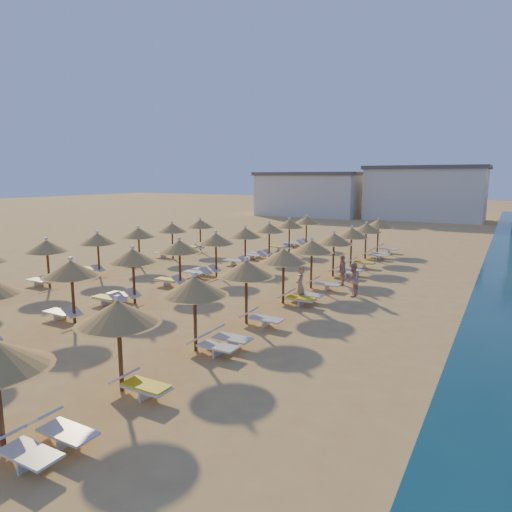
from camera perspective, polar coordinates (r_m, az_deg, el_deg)
The scene contains 9 objects.
ground at distance 22.57m, azimuth -2.23°, elevation -5.04°, with size 220.00×220.00×0.00m, color tan.
hotel_blocks at distance 65.19m, azimuth 21.86°, elevation 7.31°, with size 49.89×10.67×8.10m.
parasol_row_east at distance 22.39m, azimuth 5.34°, elevation 0.54°, with size 2.31×32.62×2.70m.
parasol_row_west at distance 25.41m, azimuth -7.18°, elevation 1.61°, with size 2.31×32.62×2.70m.
parasol_row_inland at distance 29.39m, azimuth -16.75°, elevation 2.38°, with size 2.31×19.15×2.70m.
loungers at distance 24.92m, azimuth -4.84°, elevation -2.82°, with size 15.24×30.94×0.66m.
beachgoer_b at distance 22.83m, azimuth 12.00°, elevation -2.91°, with size 0.82×0.64×1.68m, color tan.
beachgoer_c at distance 25.12m, azimuth 10.73°, elevation -1.74°, with size 0.97×0.40×1.65m, color tan.
beachgoer_a at distance 21.37m, azimuth 5.55°, elevation -3.62°, with size 0.61×0.40×1.67m, color tan.
Camera 1 is at (11.43, -18.58, 5.80)m, focal length 32.00 mm.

